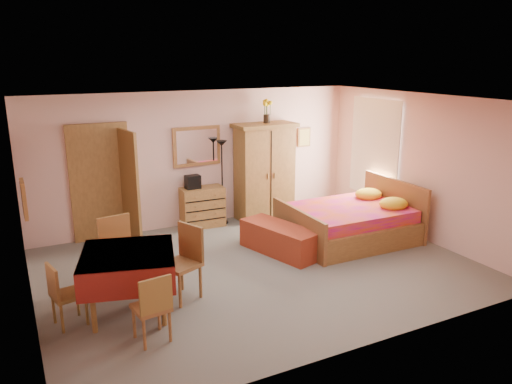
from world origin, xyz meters
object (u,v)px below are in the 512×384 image
chair_north (121,254)px  chair_west (68,294)px  dining_table (130,283)px  chair_south (151,307)px  chest_of_drawers (203,207)px  bench (280,239)px  wall_mirror (197,146)px  sunflower_vase (267,111)px  chair_east (180,264)px  wardrobe (264,172)px  floor_lamp (222,183)px  stereo (193,182)px  bed (348,213)px

chair_north → chair_west: size_ratio=1.26×
dining_table → chair_south: chair_south is taller
chest_of_drawers → bench: bearing=-68.1°
chair_south → chair_north: (0.00, 1.52, 0.09)m
wall_mirror → sunflower_vase: (1.37, -0.27, 0.63)m
wall_mirror → chair_east: wall_mirror is taller
sunflower_vase → dining_table: sunflower_vase is taller
chair_west → wardrobe: bearing=110.5°
wall_mirror → floor_lamp: size_ratio=0.58×
bench → chair_north: (-2.65, -0.14, 0.28)m
chest_of_drawers → wall_mirror: size_ratio=0.85×
stereo → bench: 2.18m
dining_table → stereo: bearing=56.0°
chair_west → chair_east: chair_east is taller
chair_south → sunflower_vase: bearing=38.7°
floor_lamp → wardrobe: 0.91m
wardrobe → bench: bearing=-111.0°
bed → chair_south: size_ratio=2.57×
dining_table → chair_west: bearing=176.3°
wall_mirror → wardrobe: (1.32, -0.28, -0.58)m
bed → chair_south: 4.38m
chair_south → chair_west: 1.14m
wall_mirror → wardrobe: wardrobe is taller
stereo → wardrobe: bearing=-3.7°
chest_of_drawers → wardrobe: (1.32, -0.07, 0.58)m
stereo → bed: size_ratio=0.13×
sunflower_vase → chest_of_drawers: bearing=177.7°
bed → bench: (-1.40, 0.02, -0.27)m
chest_of_drawers → chair_west: size_ratio=1.01×
bed → chair_north: (-4.05, -0.13, 0.01)m
sunflower_vase → chair_north: (-3.37, -1.96, -1.66)m
floor_lamp → wardrobe: wardrobe is taller
stereo → chair_west: size_ratio=0.34×
floor_lamp → chair_south: 4.30m
floor_lamp → chair_south: size_ratio=1.95×
chest_of_drawers → wall_mirror: bearing=92.4°
dining_table → chair_west: size_ratio=1.39×
sunflower_vase → chair_east: 4.15m
chair_south → chair_east: (0.64, 0.84, 0.08)m
floor_lamp → chair_east: size_ratio=1.63×
dining_table → chair_east: (0.71, 0.08, 0.09)m
stereo → dining_table: bearing=-124.0°
floor_lamp → chair_east: bearing=-123.4°
floor_lamp → chair_east: floor_lamp is taller
chair_west → bench: bearing=91.6°
floor_lamp → wall_mirror: bearing=154.1°
floor_lamp → dining_table: (-2.49, -2.78, -0.41)m
chest_of_drawers → chair_east: chair_east is taller
chest_of_drawers → bed: bearing=-40.0°
chest_of_drawers → dining_table: (-2.06, -2.77, 0.03)m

